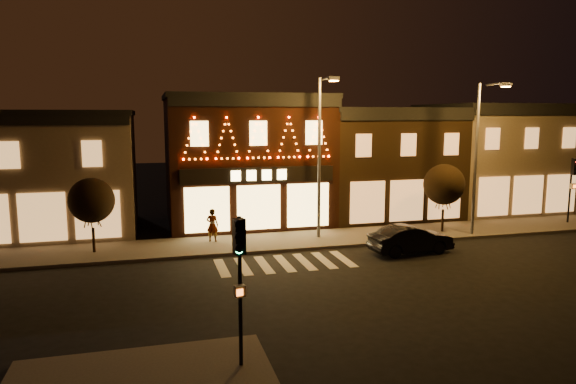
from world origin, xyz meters
name	(u,v)px	position (x,y,z in m)	size (l,w,h in m)	color
ground	(309,290)	(0.00, 0.00, 0.00)	(120.00, 120.00, 0.00)	black
sidewalk_far	(301,240)	(2.00, 8.00, 0.07)	(44.00, 4.00, 0.15)	#47423D
building_left	(28,173)	(-13.00, 13.99, 3.66)	(12.20, 8.28, 7.30)	#6C5E4D
building_pulp	(246,159)	(0.00, 13.98, 4.16)	(10.20, 8.34, 8.30)	black
building_right_a	(380,162)	(9.50, 13.99, 3.76)	(9.20, 8.28, 7.50)	black
building_right_b	(492,157)	(18.50, 13.99, 3.91)	(9.20, 8.28, 7.80)	#6C5E4D
traffic_signal_near	(240,263)	(-3.83, -5.99, 3.11)	(0.34, 0.44, 4.20)	black
traffic_signal_far	(573,177)	(19.99, 7.77, 3.13)	(0.34, 0.48, 4.17)	black
streetlamp_mid	(321,145)	(3.12, 7.92, 5.38)	(0.58, 2.04, 8.91)	#59595E
streetlamp_right	(480,147)	(12.06, 6.35, 5.23)	(0.83, 1.97, 8.65)	#59595E
tree_left	(91,200)	(-8.95, 7.96, 2.80)	(2.27, 2.27, 3.79)	black
tree_right	(444,185)	(10.69, 7.68, 2.97)	(2.41, 2.41, 4.02)	black
dark_sedan	(411,239)	(6.75, 4.18, 0.72)	(1.52, 4.35, 1.43)	black
pedestrian	(212,225)	(-2.87, 8.66, 1.06)	(0.66, 0.44, 1.82)	gray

